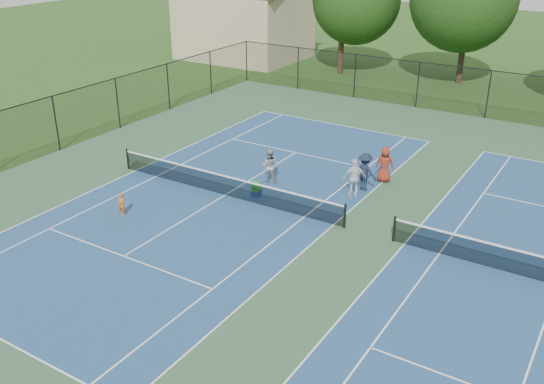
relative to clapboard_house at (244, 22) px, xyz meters
The scene contains 12 objects.
ground 34.11m from the clapboard_house, 47.39° to the right, with size 140.00×140.00×0.00m, color #234716.
court_pad 34.11m from the clapboard_house, 47.39° to the right, with size 36.00×36.00×0.01m, color #2F5437.
tennis_court_left 29.83m from the clapboard_house, 57.38° to the right, with size 12.00×23.83×1.07m.
perimeter_fence 34.00m from the clapboard_house, 47.39° to the right, with size 36.08×36.08×3.02m.
clapboard_house is the anchor object (origin of this frame).
child_player 32.04m from the clapboard_house, 64.97° to the right, with size 0.37×0.24×1.02m, color #FB6010.
instructor 28.32m from the clapboard_house, 53.28° to the right, with size 0.80×0.62×1.64m, color #98989B.
bystander_a 30.48m from the clapboard_house, 46.40° to the right, with size 1.05×0.44×1.79m, color silver.
bystander_b 29.90m from the clapboard_house, 45.05° to the right, with size 1.16×0.66×1.79m, color #171F32.
bystander_c 29.22m from the clapboard_house, 42.56° to the right, with size 0.84×0.55×1.72m, color maroon.
ball_crate 30.04m from the clapboard_house, 54.69° to the right, with size 0.40×0.28×0.30m, color navy.
ball_hopper 30.00m from the clapboard_house, 54.69° to the right, with size 0.34×0.26×0.44m, color #1B9A21.
Camera 1 is at (7.96, -19.99, 11.47)m, focal length 40.00 mm.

